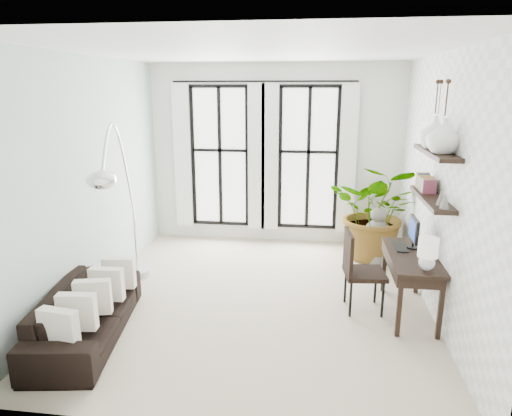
% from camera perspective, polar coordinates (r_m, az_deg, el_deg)
% --- Properties ---
extents(floor, '(5.00, 5.00, 0.00)m').
position_cam_1_polar(floor, '(6.33, 0.12, -11.19)').
color(floor, beige).
rests_on(floor, ground).
extents(ceiling, '(5.00, 5.00, 0.00)m').
position_cam_1_polar(ceiling, '(5.70, 0.14, 19.09)').
color(ceiling, white).
rests_on(ceiling, wall_back).
extents(wall_left, '(0.00, 5.00, 5.00)m').
position_cam_1_polar(wall_left, '(6.49, -20.02, 3.48)').
color(wall_left, '#B3C8BF').
rests_on(wall_left, floor).
extents(wall_right, '(0.00, 5.00, 5.00)m').
position_cam_1_polar(wall_right, '(5.96, 22.14, 2.34)').
color(wall_right, white).
rests_on(wall_right, floor).
extents(wall_back, '(4.50, 0.00, 4.50)m').
position_cam_1_polar(wall_back, '(8.26, 2.38, 6.63)').
color(wall_back, white).
rests_on(wall_back, floor).
extents(windows, '(3.26, 0.13, 2.65)m').
position_cam_1_polar(windows, '(8.21, 0.93, 6.31)').
color(windows, white).
rests_on(windows, wall_back).
extents(wall_shelves, '(0.25, 1.30, 0.60)m').
position_cam_1_polar(wall_shelves, '(5.78, 21.21, 3.37)').
color(wall_shelves, black).
rests_on(wall_shelves, wall_right).
extents(sofa, '(1.07, 2.09, 0.58)m').
position_cam_1_polar(sofa, '(5.66, -20.45, -12.23)').
color(sofa, black).
rests_on(sofa, floor).
extents(throw_pillows, '(0.40, 1.52, 0.40)m').
position_cam_1_polar(throw_pillows, '(5.53, -19.71, -10.43)').
color(throw_pillows, beige).
rests_on(throw_pillows, sofa).
extents(plant, '(1.76, 1.64, 1.61)m').
position_cam_1_polar(plant, '(7.72, 14.90, -0.48)').
color(plant, '#2D7228').
rests_on(plant, floor).
extents(desk, '(0.56, 1.33, 1.17)m').
position_cam_1_polar(desk, '(5.93, 18.95, -6.20)').
color(desk, black).
rests_on(desk, floor).
extents(desk_chair, '(0.54, 0.54, 1.05)m').
position_cam_1_polar(desk_chair, '(5.94, 12.57, -7.09)').
color(desk_chair, black).
rests_on(desk_chair, floor).
extents(arc_lamp, '(0.74, 2.04, 2.38)m').
position_cam_1_polar(arc_lamp, '(5.91, -16.95, 5.18)').
color(arc_lamp, silver).
rests_on(arc_lamp, floor).
extents(buddha, '(0.51, 0.51, 0.92)m').
position_cam_1_polar(buddha, '(7.72, 14.89, -3.72)').
color(buddha, slate).
rests_on(buddha, floor).
extents(vase_a, '(0.37, 0.37, 0.38)m').
position_cam_1_polar(vase_a, '(5.43, 22.43, 8.33)').
color(vase_a, white).
rests_on(vase_a, shelf_upper).
extents(vase_b, '(0.37, 0.37, 0.38)m').
position_cam_1_polar(vase_b, '(5.82, 21.46, 8.78)').
color(vase_b, white).
rests_on(vase_b, shelf_upper).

